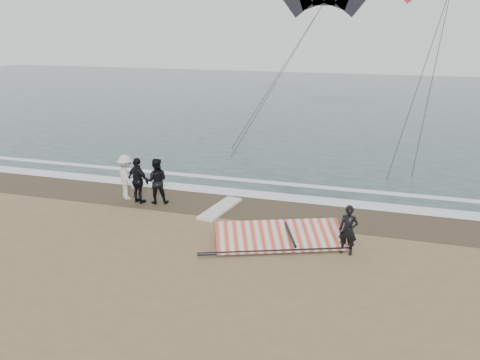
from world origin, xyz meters
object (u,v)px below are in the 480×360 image
(man_main, at_px, (348,230))
(sail_rig, at_px, (279,236))
(board_white, at_px, (297,236))
(board_cream, at_px, (220,208))

(man_main, xyz_separation_m, sail_rig, (-2.21, 0.21, -0.60))
(man_main, height_order, sail_rig, man_main)
(board_white, xyz_separation_m, board_cream, (-3.26, 1.63, 0.01))
(board_white, bearing_deg, board_cream, 152.72)
(man_main, relative_size, board_white, 0.72)
(board_white, bearing_deg, man_main, -23.81)
(sail_rig, bearing_deg, board_cream, 142.12)
(man_main, xyz_separation_m, board_white, (-1.70, 0.72, -0.75))
(board_white, relative_size, board_cream, 0.88)
(board_white, xyz_separation_m, sail_rig, (-0.51, -0.51, 0.15))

